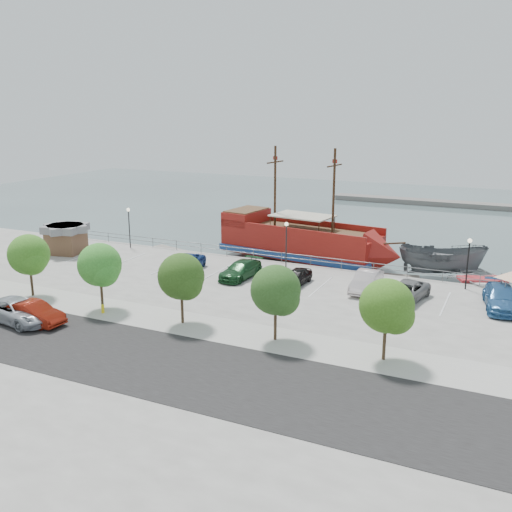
% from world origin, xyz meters
% --- Properties ---
extents(ground, '(160.00, 160.00, 0.00)m').
position_xyz_m(ground, '(0.00, 0.00, -1.00)').
color(ground, '#3C4A4C').
extents(land_slab, '(100.00, 58.00, 1.20)m').
position_xyz_m(land_slab, '(0.00, -21.00, -0.60)').
color(land_slab, gray).
rests_on(land_slab, ground).
extents(street, '(100.00, 8.00, 0.04)m').
position_xyz_m(street, '(0.00, -16.00, 0.01)').
color(street, black).
rests_on(street, land_slab).
extents(sidewalk, '(100.00, 4.00, 0.05)m').
position_xyz_m(sidewalk, '(0.00, -10.00, 0.01)').
color(sidewalk, '#A7A49D').
rests_on(sidewalk, land_slab).
extents(seawall_railing, '(50.00, 0.06, 1.00)m').
position_xyz_m(seawall_railing, '(0.00, 7.80, 0.53)').
color(seawall_railing, slate).
rests_on(seawall_railing, land_slab).
extents(far_shore, '(40.00, 3.00, 0.80)m').
position_xyz_m(far_shore, '(10.00, 55.00, -0.60)').
color(far_shore, slate).
rests_on(far_shore, ground).
extents(pirate_ship, '(19.70, 7.86, 12.28)m').
position_xyz_m(pirate_ship, '(0.57, 12.17, 1.06)').
color(pirate_ship, maroon).
rests_on(pirate_ship, ground).
extents(patrol_boat, '(8.25, 4.16, 3.05)m').
position_xyz_m(patrol_boat, '(13.34, 12.24, 0.53)').
color(patrol_boat, '#515559').
rests_on(patrol_boat, ground).
extents(speedboat, '(7.08, 8.07, 1.39)m').
position_xyz_m(speedboat, '(17.08, 9.72, -0.30)').
color(speedboat, white).
rests_on(speedboat, ground).
extents(dock_west, '(7.53, 4.17, 0.41)m').
position_xyz_m(dock_west, '(-14.10, 9.20, -0.79)').
color(dock_west, gray).
rests_on(dock_west, ground).
extents(dock_mid, '(7.85, 3.53, 0.43)m').
position_xyz_m(dock_mid, '(8.07, 9.20, -0.78)').
color(dock_mid, gray).
rests_on(dock_mid, ground).
extents(dock_east, '(7.56, 3.15, 0.42)m').
position_xyz_m(dock_east, '(16.38, 9.20, -0.79)').
color(dock_east, gray).
rests_on(dock_east, ground).
extents(shed, '(4.21, 4.21, 2.95)m').
position_xyz_m(shed, '(-22.48, 1.85, 1.57)').
color(shed, brown).
rests_on(shed, land_slab).
extents(street_van, '(6.19, 3.45, 1.64)m').
position_xyz_m(street_van, '(-11.44, -14.61, 0.82)').
color(street_van, '#A6ACB4').
rests_on(street_van, street).
extents(street_sedan, '(4.77, 1.88, 1.55)m').
position_xyz_m(street_sedan, '(-10.25, -14.41, 0.77)').
color(street_sedan, maroon).
rests_on(street_sedan, street).
extents(fire_hydrant, '(0.24, 0.24, 0.70)m').
position_xyz_m(fire_hydrant, '(-7.31, -10.80, 0.38)').
color(fire_hydrant, yellow).
rests_on(fire_hydrant, sidewalk).
extents(lamp_post_left, '(0.36, 0.36, 4.28)m').
position_xyz_m(lamp_post_left, '(-18.00, 6.50, 2.94)').
color(lamp_post_left, black).
rests_on(lamp_post_left, land_slab).
extents(lamp_post_mid, '(0.36, 0.36, 4.28)m').
position_xyz_m(lamp_post_mid, '(0.00, 6.50, 2.94)').
color(lamp_post_mid, black).
rests_on(lamp_post_mid, land_slab).
extents(lamp_post_right, '(0.36, 0.36, 4.28)m').
position_xyz_m(lamp_post_right, '(16.00, 6.50, 2.94)').
color(lamp_post_right, black).
rests_on(lamp_post_right, land_slab).
extents(tree_b, '(3.30, 3.20, 5.00)m').
position_xyz_m(tree_b, '(-14.85, -10.07, 3.30)').
color(tree_b, '#473321').
rests_on(tree_b, sidewalk).
extents(tree_c, '(3.30, 3.20, 5.00)m').
position_xyz_m(tree_c, '(-7.85, -10.07, 3.30)').
color(tree_c, '#473321').
rests_on(tree_c, sidewalk).
extents(tree_d, '(3.30, 3.20, 5.00)m').
position_xyz_m(tree_d, '(-0.85, -10.07, 3.30)').
color(tree_d, '#473321').
rests_on(tree_d, sidewalk).
extents(tree_e, '(3.30, 3.20, 5.00)m').
position_xyz_m(tree_e, '(6.15, -10.07, 3.30)').
color(tree_e, '#473321').
rests_on(tree_e, sidewalk).
extents(tree_f, '(3.30, 3.20, 5.00)m').
position_xyz_m(tree_f, '(13.15, -10.07, 3.30)').
color(tree_f, '#473321').
rests_on(tree_f, sidewalk).
extents(parked_car_c, '(3.30, 5.66, 1.48)m').
position_xyz_m(parked_car_c, '(-7.82, 1.20, 0.74)').
color(parked_car_c, navy).
rests_on(parked_car_c, land_slab).
extents(parked_car_d, '(2.50, 5.26, 1.48)m').
position_xyz_m(parked_car_d, '(-2.22, 1.42, 0.74)').
color(parked_car_d, '#184621').
rests_on(parked_car_d, land_slab).
extents(parked_car_e, '(1.70, 3.99, 1.34)m').
position_xyz_m(parked_car_e, '(2.92, 1.83, 0.67)').
color(parked_car_e, black).
rests_on(parked_car_e, land_slab).
extents(parked_car_f, '(1.77, 4.98, 1.64)m').
position_xyz_m(parked_car_f, '(8.70, 2.52, 0.82)').
color(parked_car_f, silver).
rests_on(parked_car_f, land_slab).
extents(parked_car_g, '(3.36, 5.54, 1.44)m').
position_xyz_m(parked_car_g, '(12.07, 1.54, 0.72)').
color(parked_car_g, slate).
rests_on(parked_car_g, land_slab).
extents(parked_car_h, '(3.18, 6.01, 1.66)m').
position_xyz_m(parked_car_h, '(18.85, 2.62, 0.83)').
color(parked_car_h, '#30659F').
rests_on(parked_car_h, land_slab).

